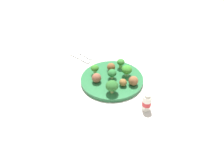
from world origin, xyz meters
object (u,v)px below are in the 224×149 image
(plate, at_px, (112,79))
(fork, at_px, (85,55))
(broccoli_floret_center, at_px, (112,86))
(meatball_far_rim, at_px, (133,81))
(broccoli_floret_far_rim, at_px, (127,70))
(yogurt_bottle, at_px, (147,102))
(broccoli_floret_back_right, at_px, (121,63))
(meatball_center, at_px, (96,78))
(knife, at_px, (80,58))
(meatball_back_left, at_px, (111,67))
(meatball_back_right, at_px, (123,83))
(broccoli_floret_near_rim, at_px, (112,73))
(napkin, at_px, (81,57))
(broccoli_floret_mid_right, at_px, (95,69))

(plate, height_order, fork, plate)
(broccoli_floret_center, height_order, meatball_far_rim, broccoli_floret_center)
(broccoli_floret_far_rim, height_order, yogurt_bottle, yogurt_bottle)
(plate, height_order, broccoli_floret_back_right, broccoli_floret_back_right)
(meatball_center, height_order, yogurt_bottle, yogurt_bottle)
(meatball_center, distance_m, knife, 0.23)
(meatball_center, xyz_separation_m, knife, (-0.21, 0.09, -0.03))
(meatball_back_left, bearing_deg, broccoli_floret_far_rim, 11.96)
(broccoli_floret_back_right, xyz_separation_m, yogurt_bottle, (0.24, -0.13, -0.01))
(broccoli_floret_far_rim, distance_m, fork, 0.28)
(meatball_back_right, bearing_deg, fork, 168.21)
(broccoli_floret_near_rim, distance_m, broccoli_floret_center, 0.10)
(broccoli_floret_back_right, height_order, meatball_center, broccoli_floret_back_right)
(broccoli_floret_far_rim, bearing_deg, knife, -172.64)
(fork, distance_m, knife, 0.04)
(fork, relative_size, knife, 0.83)
(plate, distance_m, broccoli_floret_near_rim, 0.04)
(broccoli_floret_far_rim, bearing_deg, plate, -122.42)
(plate, relative_size, meatball_far_rim, 6.72)
(broccoli_floret_back_right, distance_m, meatball_back_right, 0.13)
(knife, bearing_deg, meatball_center, -22.31)
(meatball_center, xyz_separation_m, meatball_back_left, (-0.01, 0.11, -0.00))
(napkin, distance_m, knife, 0.02)
(broccoli_floret_mid_right, xyz_separation_m, broccoli_floret_back_right, (0.06, 0.12, -0.00))
(broccoli_floret_mid_right, bearing_deg, meatball_far_rim, 17.36)
(broccoli_floret_center, bearing_deg, broccoli_floret_back_right, 118.49)
(meatball_back_right, bearing_deg, meatball_center, -151.19)
(broccoli_floret_mid_right, bearing_deg, broccoli_floret_back_right, 64.03)
(broccoli_floret_far_rim, relative_size, yogurt_bottle, 0.69)
(broccoli_floret_far_rim, xyz_separation_m, knife, (-0.28, -0.04, -0.04))
(broccoli_floret_far_rim, height_order, meatball_far_rim, broccoli_floret_far_rim)
(broccoli_floret_mid_right, height_order, fork, broccoli_floret_mid_right)
(broccoli_floret_mid_right, xyz_separation_m, meatball_center, (0.05, -0.04, -0.01))
(meatball_center, relative_size, meatball_far_rim, 1.00)
(broccoli_floret_far_rim, xyz_separation_m, fork, (-0.28, -0.00, -0.04))
(broccoli_floret_far_rim, distance_m, knife, 0.28)
(broccoli_floret_near_rim, height_order, fork, broccoli_floret_near_rim)
(plate, xyz_separation_m, broccoli_floret_back_right, (-0.02, 0.09, 0.04))
(meatball_back_left, bearing_deg, meatball_far_rim, -5.96)
(knife, height_order, yogurt_bottle, yogurt_bottle)
(meatball_far_rim, bearing_deg, knife, -179.23)
(broccoli_floret_mid_right, bearing_deg, yogurt_bottle, -2.39)
(broccoli_floret_mid_right, height_order, meatball_back_left, broccoli_floret_mid_right)
(broccoli_floret_center, height_order, meatball_back_left, broccoli_floret_center)
(broccoli_floret_center, bearing_deg, broccoli_floret_near_rim, 131.25)
(broccoli_floret_near_rim, bearing_deg, broccoli_floret_back_right, 103.52)
(broccoli_floret_back_right, bearing_deg, meatball_back_left, -113.81)
(broccoli_floret_back_right, bearing_deg, knife, -163.53)
(meatball_back_right, height_order, meatball_back_left, meatball_back_left)
(meatball_back_left, bearing_deg, broccoli_floret_near_rim, -43.05)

